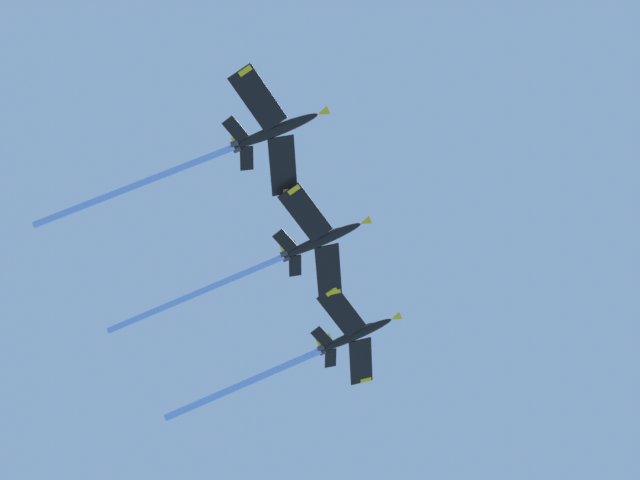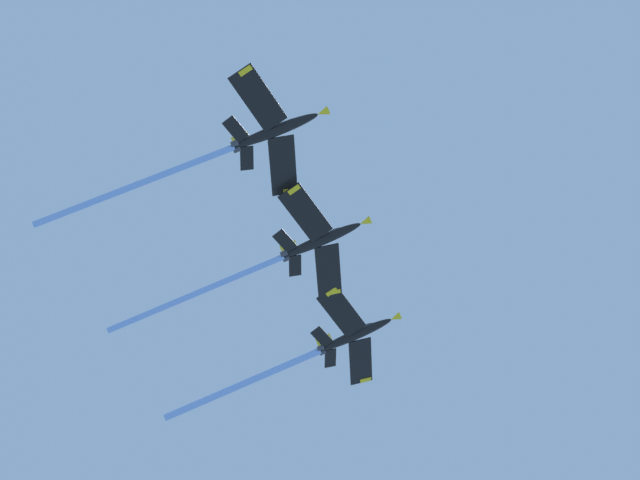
# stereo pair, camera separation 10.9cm
# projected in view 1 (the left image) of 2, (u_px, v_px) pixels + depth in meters

# --- Properties ---
(jet_inner_left) EXTENTS (37.64, 19.87, 11.86)m
(jet_inner_left) POSITION_uv_depth(u_px,v_px,m) (314.00, 353.00, 140.29)
(jet_inner_left) COLOR black
(jet_centre) EXTENTS (39.05, 19.91, 11.36)m
(jet_centre) POSITION_uv_depth(u_px,v_px,m) (286.00, 255.00, 130.33)
(jet_centre) COLOR black
(jet_inner_right) EXTENTS (40.18, 19.82, 11.43)m
(jet_inner_right) POSITION_uv_depth(u_px,v_px,m) (233.00, 147.00, 121.28)
(jet_inner_right) COLOR black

